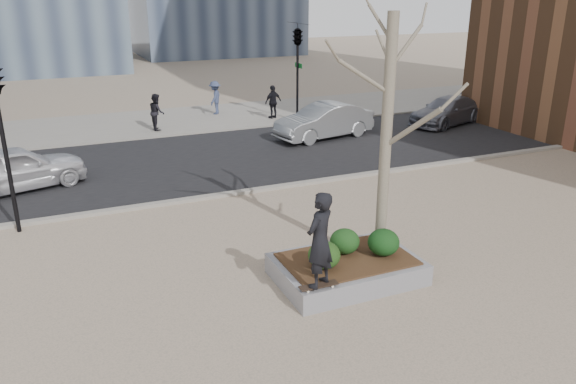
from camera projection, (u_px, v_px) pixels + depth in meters
name	position (u px, v px, depth m)	size (l,w,h in m)	color
ground	(304.00, 288.00, 11.73)	(120.00, 120.00, 0.00)	tan
street	(187.00, 162.00, 20.34)	(60.00, 8.00, 0.02)	black
far_sidewalk	(150.00, 123.00, 26.38)	(60.00, 6.00, 0.02)	gray
planter	(347.00, 269.00, 12.03)	(3.00, 2.00, 0.45)	gray
planter_mulch	(347.00, 259.00, 11.95)	(2.70, 1.70, 0.04)	#382314
sycamore_tree	(388.00, 98.00, 11.46)	(2.80, 2.80, 6.60)	gray
shrub_left	(324.00, 255.00, 11.43)	(0.67, 0.67, 0.57)	#163510
shrub_middle	(345.00, 241.00, 12.09)	(0.64, 0.64, 0.55)	black
shrub_right	(384.00, 242.00, 12.00)	(0.68, 0.68, 0.58)	black
skateboard	(319.00, 287.00, 10.79)	(0.78, 0.20, 0.07)	black
skateboarder	(320.00, 240.00, 10.46)	(0.69, 0.45, 1.89)	black
police_car	(16.00, 168.00, 17.23)	(1.65, 4.09, 1.39)	silver
car_silver	(324.00, 121.00, 23.38)	(1.50, 4.32, 1.42)	gray
car_third	(447.00, 111.00, 25.85)	(1.72, 4.23, 1.23)	#575863
pedestrian_a	(157.00, 112.00, 24.71)	(0.78, 0.61, 1.60)	black
pedestrian_b	(215.00, 98.00, 27.91)	(1.06, 0.61, 1.64)	#384366
pedestrian_c	(273.00, 102.00, 26.98)	(0.93, 0.39, 1.59)	black
traffic_light_near	(5.00, 147.00, 13.72)	(0.60, 2.48, 4.50)	black
traffic_light_far	(297.00, 73.00, 26.01)	(0.60, 2.48, 4.50)	black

